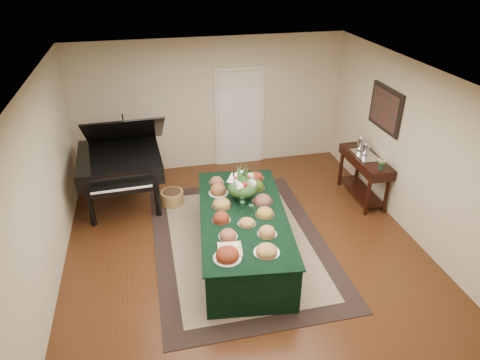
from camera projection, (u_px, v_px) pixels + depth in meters
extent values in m
plane|color=black|center=(244.00, 246.00, 6.82)|extent=(6.00, 6.00, 0.00)
cube|color=black|center=(240.00, 242.00, 6.92)|extent=(2.71, 3.80, 0.01)
cube|color=tan|center=(240.00, 241.00, 6.91)|extent=(2.17, 3.25, 0.01)
cube|color=silver|center=(240.00, 117.00, 8.97)|extent=(1.05, 0.04, 2.10)
cube|color=white|center=(240.00, 119.00, 8.98)|extent=(0.90, 0.06, 2.00)
cube|color=black|center=(243.00, 234.00, 6.49)|extent=(1.52, 2.75, 0.73)
cube|color=black|center=(243.00, 214.00, 6.31)|extent=(1.59, 2.82, 0.02)
cylinder|color=#B7C1B7|center=(218.00, 193.00, 6.81)|extent=(0.31, 0.31, 0.01)
ellipsoid|color=brown|center=(218.00, 189.00, 6.78)|extent=(0.26, 0.26, 0.12)
cylinder|color=silver|center=(256.00, 178.00, 7.23)|extent=(0.31, 0.31, 0.01)
ellipsoid|color=maroon|center=(256.00, 176.00, 7.21)|extent=(0.25, 0.25, 0.08)
cylinder|color=silver|center=(262.00, 202.00, 6.58)|extent=(0.34, 0.34, 0.01)
ellipsoid|color=brown|center=(263.00, 199.00, 6.55)|extent=(0.28, 0.28, 0.08)
cylinder|color=silver|center=(247.00, 224.00, 6.06)|extent=(0.27, 0.27, 0.01)
ellipsoid|color=#B88542|center=(247.00, 222.00, 6.05)|extent=(0.22, 0.22, 0.05)
cylinder|color=#B7C1B7|center=(227.00, 258.00, 5.40)|extent=(0.36, 0.36, 0.01)
ellipsoid|color=maroon|center=(227.00, 254.00, 5.37)|extent=(0.30, 0.30, 0.11)
cylinder|color=silver|center=(267.00, 234.00, 5.85)|extent=(0.28, 0.28, 0.01)
ellipsoid|color=#B88542|center=(267.00, 231.00, 5.82)|extent=(0.23, 0.23, 0.09)
cylinder|color=silver|center=(267.00, 252.00, 5.50)|extent=(0.34, 0.34, 0.01)
ellipsoid|color=#B88542|center=(267.00, 250.00, 5.48)|extent=(0.28, 0.28, 0.07)
cylinder|color=silver|center=(221.00, 220.00, 6.14)|extent=(0.28, 0.28, 0.01)
ellipsoid|color=maroon|center=(221.00, 217.00, 6.12)|extent=(0.23, 0.23, 0.09)
cylinder|color=silver|center=(237.00, 182.00, 7.11)|extent=(0.28, 0.28, 0.01)
ellipsoid|color=maroon|center=(237.00, 180.00, 7.09)|extent=(0.23, 0.23, 0.08)
cylinder|color=silver|center=(257.00, 188.00, 6.94)|extent=(0.27, 0.27, 0.01)
ellipsoid|color=#3B5A17|center=(257.00, 185.00, 6.91)|extent=(0.22, 0.22, 0.10)
cylinder|color=silver|center=(222.00, 206.00, 6.48)|extent=(0.33, 0.33, 0.01)
ellipsoid|color=#B88542|center=(222.00, 203.00, 6.46)|extent=(0.27, 0.27, 0.08)
cylinder|color=silver|center=(228.00, 237.00, 5.80)|extent=(0.27, 0.27, 0.01)
ellipsoid|color=#95593B|center=(228.00, 234.00, 5.78)|extent=(0.22, 0.22, 0.07)
cylinder|color=silver|center=(265.00, 214.00, 6.27)|extent=(0.30, 0.30, 0.01)
ellipsoid|color=#A78830|center=(265.00, 212.00, 6.25)|extent=(0.25, 0.25, 0.08)
cylinder|color=silver|center=(217.00, 183.00, 7.10)|extent=(0.26, 0.26, 0.01)
ellipsoid|color=#95593B|center=(216.00, 180.00, 7.08)|extent=(0.21, 0.21, 0.07)
cube|color=tan|center=(230.00, 249.00, 5.55)|extent=(0.35, 0.35, 0.02)
ellipsoid|color=beige|center=(225.00, 245.00, 5.55)|extent=(0.14, 0.14, 0.08)
ellipsoid|color=beige|center=(236.00, 244.00, 5.58)|extent=(0.12, 0.12, 0.07)
cube|color=orange|center=(234.00, 251.00, 5.46)|extent=(0.10, 0.09, 0.05)
cylinder|color=#143320|center=(242.00, 194.00, 6.61)|extent=(0.18, 0.18, 0.18)
ellipsoid|color=#285421|center=(242.00, 187.00, 6.55)|extent=(0.46, 0.46, 0.30)
cylinder|color=black|center=(91.00, 207.00, 7.18)|extent=(0.10, 0.10, 0.71)
cylinder|color=black|center=(157.00, 198.00, 7.44)|extent=(0.10, 0.10, 0.71)
cylinder|color=black|center=(122.00, 170.00, 8.37)|extent=(0.10, 0.10, 0.71)
cube|color=black|center=(120.00, 161.00, 7.57)|extent=(1.48, 1.58, 0.30)
cube|color=black|center=(122.00, 189.00, 6.90)|extent=(1.02, 0.27, 0.10)
cube|color=black|center=(124.00, 131.00, 7.49)|extent=(1.41, 1.16, 0.78)
cylinder|color=olive|center=(172.00, 198.00, 7.88)|extent=(0.41, 0.41, 0.26)
cylinder|color=black|center=(368.00, 198.00, 7.46)|extent=(0.07, 0.07, 0.69)
cylinder|color=black|center=(386.00, 196.00, 7.53)|extent=(0.07, 0.07, 0.69)
cylinder|color=black|center=(341.00, 169.00, 8.41)|extent=(0.07, 0.07, 0.69)
cylinder|color=black|center=(358.00, 168.00, 8.48)|extent=(0.07, 0.07, 0.69)
cube|color=black|center=(366.00, 161.00, 7.76)|extent=(0.45, 1.31, 0.18)
cube|color=black|center=(361.00, 191.00, 8.06)|extent=(0.38, 1.15, 0.03)
cube|color=silver|center=(365.00, 155.00, 7.75)|extent=(0.34, 0.58, 0.02)
cylinder|color=#143320|center=(381.00, 167.00, 7.25)|extent=(0.07, 0.07, 0.11)
ellipsoid|color=pink|center=(382.00, 161.00, 7.20)|extent=(0.16, 0.16, 0.11)
cube|color=black|center=(386.00, 109.00, 7.33)|extent=(0.04, 0.95, 0.75)
cube|color=#531623|center=(384.00, 109.00, 7.33)|extent=(0.01, 0.82, 0.62)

